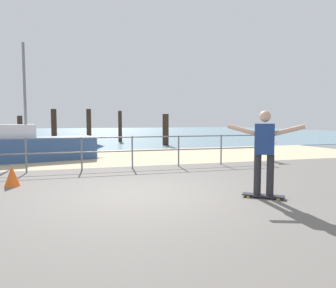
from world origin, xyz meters
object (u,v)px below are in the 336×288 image
object	(u,v)px
sailboat	(40,147)
traffic_cone	(12,176)
skateboard	(263,196)
bollard_short	(272,154)
seagull	(272,143)
skateboarder	(264,148)

from	to	relation	value
sailboat	traffic_cone	size ratio (longest dim) A/B	10.13
skateboard	bollard_short	bearing A→B (deg)	53.56
sailboat	seagull	world-z (taller)	sailboat
skateboard	sailboat	bearing A→B (deg)	123.16
skateboarder	bollard_short	distance (m)	5.92
sailboat	skateboarder	world-z (taller)	sailboat
skateboard	skateboarder	world-z (taller)	skateboarder
bollard_short	traffic_cone	bearing A→B (deg)	-165.87
bollard_short	traffic_cone	size ratio (longest dim) A/B	1.23
traffic_cone	bollard_short	bearing A→B (deg)	14.13
sailboat	bollard_short	distance (m)	8.84
skateboard	seagull	bearing A→B (deg)	53.43
skateboard	bollard_short	distance (m)	5.88
skateboarder	skateboard	bearing A→B (deg)	-4.76
traffic_cone	sailboat	bearing A→B (deg)	89.24
skateboard	bollard_short	xyz separation A→B (m)	(3.49, 4.73, 0.24)
skateboarder	sailboat	bearing A→B (deg)	123.16
seagull	traffic_cone	world-z (taller)	seagull
skateboard	seagull	distance (m)	5.92
bollard_short	seagull	size ratio (longest dim) A/B	1.26
skateboard	traffic_cone	xyz separation A→B (m)	(-4.97, 2.60, 0.18)
sailboat	skateboard	distance (m)	8.98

